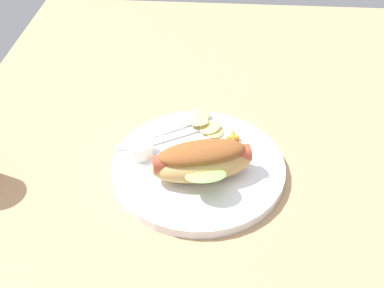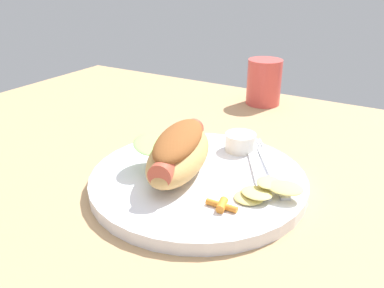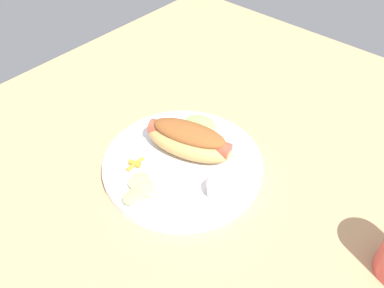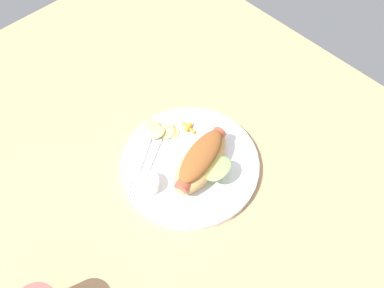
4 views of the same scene
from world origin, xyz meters
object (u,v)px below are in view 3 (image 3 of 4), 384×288
(hot_dog, at_px, (189,139))
(fork, at_px, (182,205))
(plate, at_px, (183,164))
(chips_pile, at_px, (140,187))
(sauce_ramekin, at_px, (221,190))
(knife, at_px, (176,195))
(carrot_garnish, at_px, (135,164))

(hot_dog, xyz_separation_m, fork, (-0.10, -0.07, -0.03))
(plate, relative_size, chips_pile, 3.48)
(sauce_ramekin, height_order, fork, sauce_ramekin)
(knife, height_order, carrot_garnish, carrot_garnish)
(hot_dog, xyz_separation_m, chips_pile, (-0.12, 0.00, -0.02))
(carrot_garnish, bearing_deg, knife, -91.82)
(knife, bearing_deg, hot_dog, 89.85)
(plate, xyz_separation_m, knife, (-0.06, -0.04, 0.01))
(knife, bearing_deg, chips_pile, 179.92)
(plate, distance_m, chips_pile, 0.09)
(fork, xyz_separation_m, carrot_garnish, (0.01, 0.12, 0.00))
(sauce_ramekin, bearing_deg, hot_dog, 68.41)
(fork, bearing_deg, carrot_garnish, 140.96)
(hot_dog, height_order, sauce_ramekin, hot_dog)
(fork, height_order, carrot_garnish, carrot_garnish)
(chips_pile, relative_size, carrot_garnish, 2.15)
(hot_dog, distance_m, sauce_ramekin, 0.11)
(sauce_ramekin, relative_size, chips_pile, 0.56)
(hot_dog, relative_size, knife, 1.27)
(hot_dog, xyz_separation_m, carrot_garnish, (-0.08, 0.05, -0.03))
(chips_pile, bearing_deg, hot_dog, -0.34)
(knife, bearing_deg, sauce_ramekin, 13.47)
(plate, bearing_deg, carrot_garnish, 138.43)
(plate, distance_m, hot_dog, 0.05)
(hot_dog, height_order, chips_pile, hot_dog)
(sauce_ramekin, distance_m, chips_pile, 0.13)
(plate, bearing_deg, sauce_ramekin, -99.23)
(sauce_ramekin, height_order, knife, sauce_ramekin)
(sauce_ramekin, distance_m, fork, 0.06)
(plate, relative_size, carrot_garnish, 7.48)
(fork, xyz_separation_m, knife, (0.01, 0.02, -0.00))
(plate, relative_size, hot_dog, 1.63)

